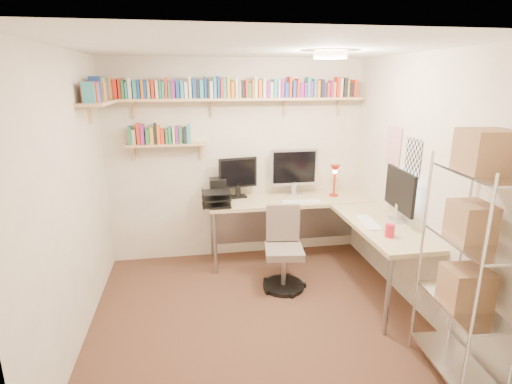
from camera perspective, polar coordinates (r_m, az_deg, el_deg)
ground at (r=4.14m, az=0.20°, el=-17.07°), size 3.20×3.20×0.00m
room_shell at (r=3.55m, az=0.29°, el=4.42°), size 3.24×3.04×2.52m
wall_shelves at (r=4.73m, az=-7.73°, el=12.99°), size 3.12×1.09×0.80m
corner_desk at (r=4.78m, az=6.57°, el=-1.87°), size 2.17×2.11×1.41m
office_chair at (r=4.48m, az=3.95°, el=-8.80°), size 0.49×0.49×0.92m
wire_rack at (r=3.23m, az=28.61°, el=-5.02°), size 0.43×0.78×1.93m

